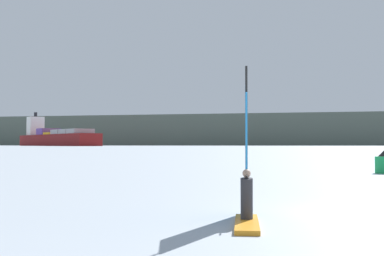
% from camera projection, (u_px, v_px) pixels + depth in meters
% --- Properties ---
extents(ground_plane, '(4000.00, 4000.00, 0.00)m').
position_uv_depth(ground_plane, '(361.00, 215.00, 14.23)').
color(ground_plane, '#9EA8B2').
extents(windsurfer, '(0.73, 3.74, 4.16)m').
position_uv_depth(windsurfer, '(247.00, 181.00, 12.90)').
color(windsurfer, orange).
rests_on(windsurfer, ground_plane).
extents(cargo_ship, '(152.21, 145.58, 43.20)m').
position_uv_depth(cargo_ship, '(55.00, 138.00, 569.78)').
color(cargo_ship, maroon).
rests_on(cargo_ship, ground_plane).
extents(distant_headland, '(1109.87, 483.23, 46.11)m').
position_uv_depth(distant_headland, '(295.00, 132.00, 874.09)').
color(distant_headland, '#4C564C').
rests_on(distant_headland, ground_plane).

